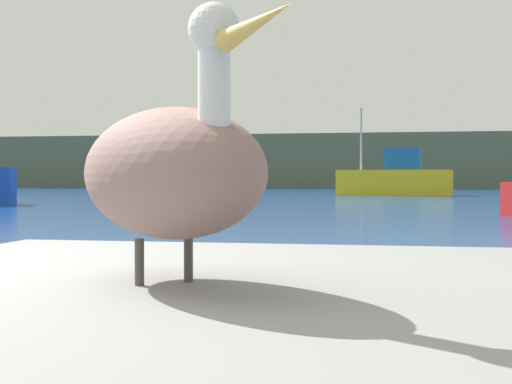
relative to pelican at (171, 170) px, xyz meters
name	(u,v)px	position (x,y,z in m)	size (l,w,h in m)	color
hillside_backdrop	(374,162)	(-1.39, 72.71, 1.60)	(140.00, 10.70, 5.30)	#5B664C
pelican	(171,170)	(0.00, 0.00, 0.00)	(0.98, 1.11, 0.83)	gray
fishing_boat_yellow	(395,179)	(0.74, 41.19, -0.09)	(6.77, 3.02, 5.17)	yellow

